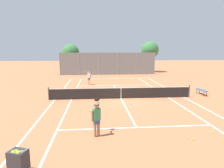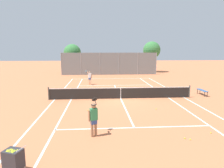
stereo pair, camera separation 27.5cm
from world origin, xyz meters
name	(u,v)px [view 1 (the left image)]	position (x,y,z in m)	size (l,w,h in m)	color
ground_plane	(121,99)	(0.00, 0.00, 0.00)	(120.00, 120.00, 0.00)	#C67047
court_line_markings	(121,99)	(0.00, 0.00, 0.00)	(11.10, 23.90, 0.01)	white
tennis_net	(121,93)	(0.00, 0.00, 0.51)	(12.00, 0.10, 1.07)	#474C47
ball_cart	(18,160)	(-4.67, -10.06, 0.53)	(0.74, 0.65, 0.96)	#2D2D33
player_near_side	(97,118)	(-2.11, -7.30, 0.93)	(0.45, 0.88, 1.77)	#936B4C
player_far_left	(89,77)	(-2.87, 7.03, 0.93)	(0.82, 0.70, 1.77)	#D8A884
loose_tennis_ball_0	(187,138)	(2.09, -7.89, 0.03)	(0.07, 0.07, 0.07)	#D1DB33
loose_tennis_ball_1	(136,91)	(1.90, 2.79, 0.03)	(0.07, 0.07, 0.07)	#D1DB33
loose_tennis_ball_2	(193,139)	(2.29, -8.03, 0.03)	(0.07, 0.07, 0.07)	#D1DB33
loose_tennis_ball_3	(157,109)	(2.10, -3.24, 0.03)	(0.07, 0.07, 0.07)	#D1DB33
loose_tennis_ball_4	(89,110)	(-2.61, -3.24, 0.03)	(0.07, 0.07, 0.07)	#D1DB33
loose_tennis_ball_5	(213,132)	(3.64, -7.38, 0.03)	(0.07, 0.07, 0.07)	#D1DB33
courtside_bench	(202,90)	(7.54, 0.81, 0.41)	(0.36, 1.50, 0.47)	#33598C
back_fence	(108,64)	(0.00, 16.43, 1.81)	(15.70, 0.08, 3.62)	gray
tree_behind_left	(71,53)	(-6.35, 20.20, 3.44)	(3.08, 3.08, 5.07)	brown
tree_behind_right	(150,51)	(7.83, 19.88, 3.93)	(3.10, 3.10, 5.57)	brown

